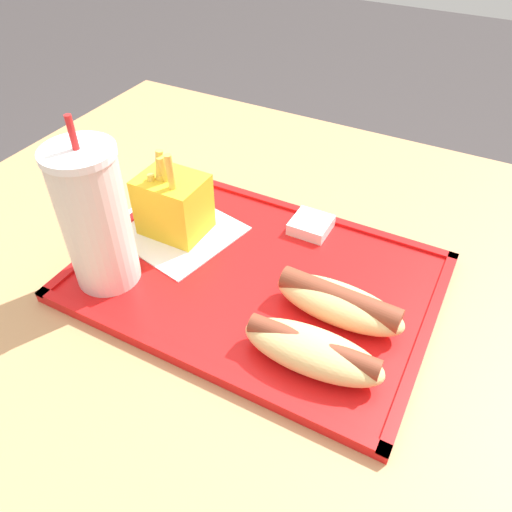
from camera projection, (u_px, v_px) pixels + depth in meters
dining_table at (264, 430)px, 0.84m from camera, size 1.01×0.84×0.71m
food_tray at (256, 278)px, 0.60m from camera, size 0.41×0.30×0.01m
paper_napkin at (174, 229)px, 0.66m from camera, size 0.18×0.16×0.00m
soda_cup at (95, 219)px, 0.54m from camera, size 0.08×0.08×0.20m
hot_dog_far at (312, 350)px, 0.48m from camera, size 0.15×0.06×0.04m
hot_dog_near at (339, 303)px, 0.53m from camera, size 0.15×0.06×0.04m
fries_carton at (173, 204)px, 0.63m from camera, size 0.08×0.06×0.12m
sauce_cup_mayo at (311, 224)px, 0.65m from camera, size 0.05×0.05×0.02m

